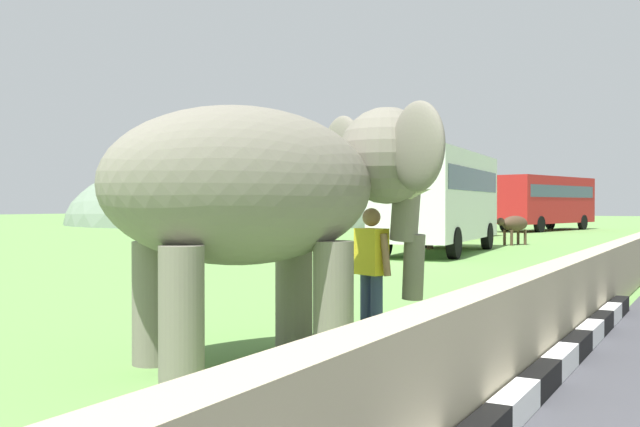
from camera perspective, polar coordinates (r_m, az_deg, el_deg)
The scene contains 9 objects.
barrier_parapet at distance 7.01m, azimuth 14.71°, elevation -9.15°, with size 28.00×0.36×1.00m, color tan.
elephant at distance 7.93m, azimuth -3.63°, elevation 1.87°, with size 3.95×3.47×2.86m.
person_handler at distance 9.11m, azimuth 4.07°, elevation -4.16°, with size 0.38×0.64×1.66m.
bus_white at distance 25.81m, azimuth 9.39°, elevation 1.54°, with size 8.63×3.31×3.50m.
bus_orange at distance 36.57m, azimuth 9.09°, elevation 1.30°, with size 8.81×3.90×3.50m.
bus_red at distance 49.49m, azimuth 17.30°, elevation 1.12°, with size 10.36×4.72×3.50m.
cow_near at distance 27.94m, azimuth 7.87°, elevation -1.00°, with size 0.63×1.89×1.23m.
cow_mid at distance 31.39m, azimuth 15.03°, elevation -0.83°, with size 1.90×1.15×1.23m.
hill_east at distance 70.53m, azimuth -2.82°, elevation -0.67°, with size 44.28×35.42×14.63m.
Camera 1 is at (-4.69, 1.90, 1.70)m, focal length 40.68 mm.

